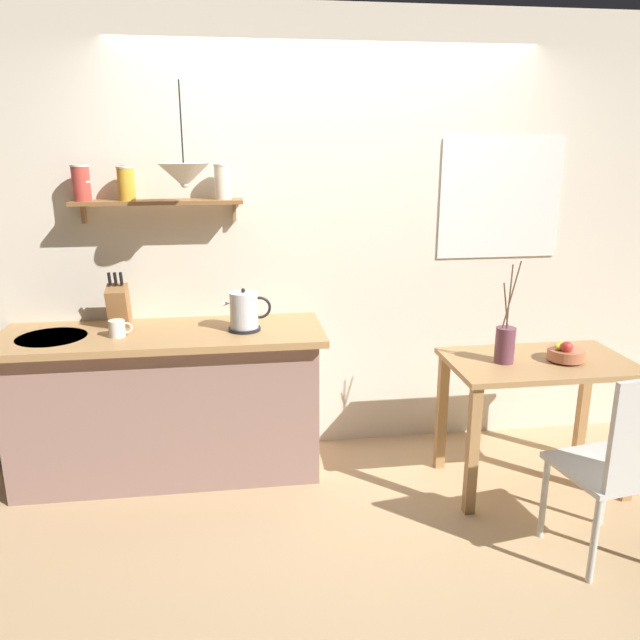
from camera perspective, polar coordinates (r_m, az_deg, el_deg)
The scene contains 12 objects.
ground_plane at distance 3.77m, azimuth 2.10°, elevation -15.02°, with size 14.00×14.00×0.00m, color tan.
back_wall at distance 3.96m, azimuth 3.60°, elevation 7.35°, with size 6.80×0.11×2.70m.
kitchen_counter at distance 3.83m, azimuth -13.75°, elevation -7.35°, with size 1.83×0.63×0.90m.
wall_shelf at distance 3.72m, azimuth -15.80°, elevation 11.24°, with size 0.96×0.20×0.33m.
dining_table at distance 3.75m, azimuth 19.19°, elevation -5.45°, with size 1.02×0.60×0.77m.
dining_chair_near at distance 3.23m, azimuth 25.86°, elevation -11.48°, with size 0.49×0.49×0.98m.
fruit_bowl at distance 3.72m, azimuth 21.52°, elevation -2.81°, with size 0.20×0.20×0.13m.
twig_vase at distance 3.58m, azimuth 16.54°, elevation -2.10°, with size 0.11×0.11×0.57m.
electric_kettle at distance 3.57m, azimuth -6.91°, elevation 0.77°, with size 0.27×0.18×0.25m.
knife_block at distance 3.78m, azimuth -17.93°, elevation 1.30°, with size 0.11×0.18×0.33m.
coffee_mug_by_sink at distance 3.62m, azimuth -18.01°, elevation -0.74°, with size 0.13×0.09×0.09m.
pendant_lamp at distance 3.45m, azimuth -12.31°, elevation 12.78°, with size 0.27×0.27×0.54m.
Camera 1 is at (-0.58, -3.18, 1.94)m, focal length 35.03 mm.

